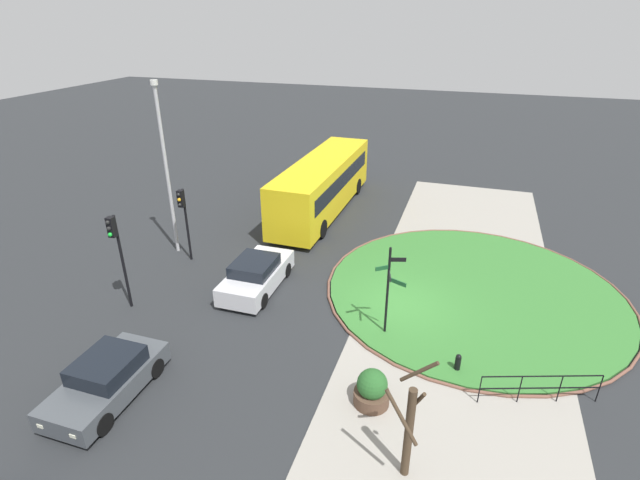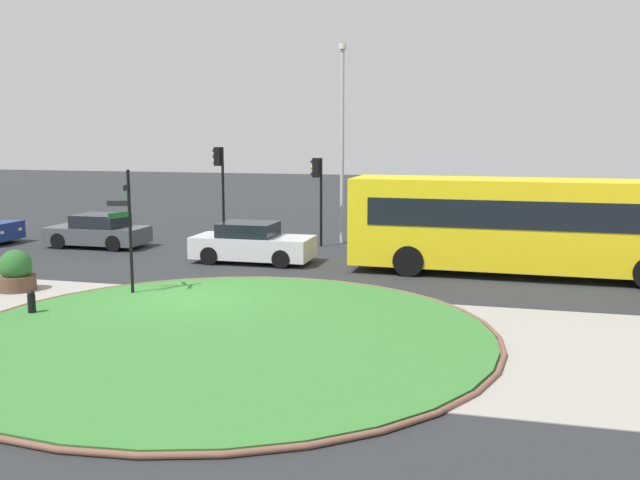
% 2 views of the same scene
% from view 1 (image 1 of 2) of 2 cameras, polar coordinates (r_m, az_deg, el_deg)
% --- Properties ---
extents(ground, '(120.00, 120.00, 0.00)m').
position_cam_1_polar(ground, '(19.72, 9.74, -7.85)').
color(ground, '#282B2D').
extents(sidewalk_paving, '(32.00, 7.52, 0.02)m').
position_cam_1_polar(sidewalk_paving, '(19.63, 16.27, -8.75)').
color(sidewalk_paving, '#9E998E').
rests_on(sidewalk_paving, ground).
extents(grass_island, '(12.18, 12.18, 0.10)m').
position_cam_1_polar(grass_island, '(21.37, 17.88, -5.82)').
color(grass_island, '#387A33').
rests_on(grass_island, ground).
extents(grass_kerb_ring, '(12.49, 12.49, 0.11)m').
position_cam_1_polar(grass_kerb_ring, '(21.37, 17.88, -5.81)').
color(grass_kerb_ring, brown).
rests_on(grass_kerb_ring, ground).
extents(signpost_directional, '(0.79, 1.09, 3.57)m').
position_cam_1_polar(signpost_directional, '(16.97, 8.25, -5.51)').
color(signpost_directional, black).
rests_on(signpost_directional, ground).
extents(bollard_foreground, '(0.20, 0.20, 0.68)m').
position_cam_1_polar(bollard_foreground, '(16.79, 16.17, -13.93)').
color(bollard_foreground, black).
rests_on(bollard_foreground, ground).
extents(railing_grass_edge, '(1.21, 3.47, 1.03)m').
position_cam_1_polar(railing_grass_edge, '(16.31, 24.90, -15.51)').
color(railing_grass_edge, black).
rests_on(railing_grass_edge, ground).
extents(bus_yellow, '(11.22, 2.79, 3.11)m').
position_cam_1_polar(bus_yellow, '(27.99, 0.30, 6.72)').
color(bus_yellow, yellow).
rests_on(bus_yellow, ground).
extents(car_near_lane, '(3.97, 1.91, 1.34)m').
position_cam_1_polar(car_near_lane, '(16.50, -24.15, -14.97)').
color(car_near_lane, '#474C51').
rests_on(car_near_lane, ground).
extents(car_far_lane, '(4.27, 1.90, 1.43)m').
position_cam_1_polar(car_far_lane, '(20.47, -7.62, -4.14)').
color(car_far_lane, silver).
rests_on(car_far_lane, ground).
extents(traffic_light_near, '(0.49, 0.27, 3.58)m').
position_cam_1_polar(traffic_light_near, '(22.59, -16.06, 3.52)').
color(traffic_light_near, black).
rests_on(traffic_light_near, ground).
extents(traffic_light_far, '(0.49, 0.27, 3.99)m').
position_cam_1_polar(traffic_light_far, '(19.48, -23.21, -0.31)').
color(traffic_light_far, black).
rests_on(traffic_light_far, ground).
extents(lamppost_tall, '(0.32, 0.32, 8.15)m').
position_cam_1_polar(lamppost_tall, '(23.25, -17.96, 8.45)').
color(lamppost_tall, '#B7B7BC').
rests_on(lamppost_tall, ground).
extents(planter_near_signpost, '(1.09, 1.09, 1.22)m').
position_cam_1_polar(planter_near_signpost, '(15.04, 6.23, -17.37)').
color(planter_near_signpost, brown).
rests_on(planter_near_signpost, ground).
extents(street_tree_bare, '(1.17, 1.15, 3.48)m').
position_cam_1_polar(street_tree_bare, '(12.65, 10.62, -21.11)').
color(street_tree_bare, '#423323').
rests_on(street_tree_bare, ground).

